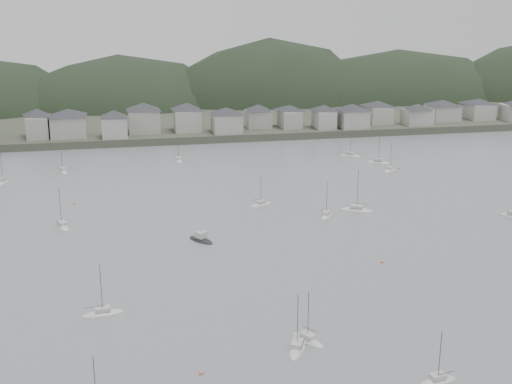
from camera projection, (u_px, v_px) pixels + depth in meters
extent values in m
plane|color=slate|center=(360.00, 359.00, 98.27)|extent=(900.00, 900.00, 0.00)
cube|color=#383D2D|center=(176.00, 100.00, 375.31)|extent=(900.00, 250.00, 3.00)
ellipsoid|color=black|center=(122.00, 128.00, 350.98)|extent=(132.08, 90.41, 79.74)
ellipsoid|color=black|center=(269.00, 127.00, 368.78)|extent=(133.88, 88.37, 101.41)
ellipsoid|color=black|center=(394.00, 120.00, 378.84)|extent=(165.81, 81.78, 82.55)
cube|color=gray|center=(39.00, 127.00, 254.10)|extent=(8.34, 12.91, 8.59)
pyramid|color=#27272C|center=(37.00, 112.00, 252.53)|extent=(15.78, 15.78, 3.01)
cube|color=gray|center=(69.00, 126.00, 255.93)|extent=(13.68, 13.35, 8.36)
pyramid|color=#27272C|center=(68.00, 112.00, 254.40)|extent=(20.07, 20.07, 2.93)
cube|color=#9C9A93|center=(115.00, 127.00, 254.61)|extent=(9.78, 10.20, 8.08)
pyramid|color=#27272C|center=(114.00, 114.00, 253.14)|extent=(14.83, 14.83, 2.83)
cube|color=gray|center=(144.00, 121.00, 266.00)|extent=(12.59, 13.33, 9.09)
pyramid|color=#27272C|center=(143.00, 106.00, 264.34)|extent=(19.24, 19.24, 3.18)
cube|color=#9C9A93|center=(187.00, 121.00, 268.22)|extent=(10.74, 12.17, 8.87)
pyramid|color=#27272C|center=(187.00, 106.00, 266.60)|extent=(17.01, 17.01, 3.10)
cube|color=gray|center=(227.00, 123.00, 265.41)|extent=(11.63, 12.09, 7.69)
pyramid|color=#27272C|center=(227.00, 111.00, 264.01)|extent=(17.61, 17.61, 2.69)
cube|color=gray|center=(258.00, 119.00, 276.74)|extent=(10.37, 9.35, 7.44)
pyramid|color=#27272C|center=(258.00, 107.00, 275.38)|extent=(14.65, 14.65, 2.60)
cube|color=gray|center=(290.00, 119.00, 277.25)|extent=(8.24, 12.20, 7.22)
pyramid|color=#27272C|center=(290.00, 108.00, 275.93)|extent=(15.17, 15.17, 2.53)
cube|color=#9C9A93|center=(324.00, 120.00, 275.13)|extent=(8.06, 10.91, 7.46)
pyramid|color=#27272C|center=(324.00, 108.00, 273.76)|extent=(14.08, 14.08, 2.61)
cube|color=gray|center=(352.00, 119.00, 276.22)|extent=(11.73, 11.78, 7.66)
pyramid|color=#27272C|center=(353.00, 107.00, 274.82)|extent=(17.46, 17.46, 2.68)
cube|color=#9C9A93|center=(378.00, 115.00, 288.77)|extent=(10.19, 13.02, 7.33)
pyramid|color=#27272C|center=(378.00, 104.00, 287.43)|extent=(17.23, 17.23, 2.57)
cube|color=#9C9A93|center=(417.00, 117.00, 283.57)|extent=(11.70, 9.81, 6.88)
pyramid|color=#27272C|center=(418.00, 107.00, 282.31)|extent=(15.97, 15.97, 2.41)
cube|color=#9C9A93|center=(442.00, 113.00, 295.33)|extent=(12.83, 12.48, 7.00)
pyramid|color=#27272C|center=(443.00, 102.00, 294.05)|extent=(18.79, 18.79, 2.45)
cube|color=#9C9A93|center=(478.00, 111.00, 299.57)|extent=(11.07, 13.50, 6.97)
pyramid|color=#27272C|center=(479.00, 101.00, 298.30)|extent=(18.25, 18.25, 2.44)
ellipsoid|color=beige|center=(308.00, 341.00, 103.60)|extent=(5.25, 6.99, 1.36)
cube|color=#B5B5B1|center=(308.00, 335.00, 103.33)|extent=(2.48, 2.81, 0.70)
cylinder|color=#3F3F42|center=(308.00, 316.00, 102.41)|extent=(0.12, 0.12, 8.50)
cylinder|color=#3F3F42|center=(309.00, 329.00, 104.31)|extent=(1.60, 2.71, 0.10)
ellipsoid|color=beige|center=(3.00, 182.00, 199.75)|extent=(3.92, 8.18, 1.57)
cube|color=#B5B5B1|center=(3.00, 179.00, 199.45)|extent=(2.20, 3.02, 0.70)
cylinder|color=#3F3F42|center=(2.00, 167.00, 198.38)|extent=(0.12, 0.12, 9.81)
cylinder|color=#3F3F42|center=(3.00, 178.00, 198.05)|extent=(0.75, 3.49, 0.10)
ellipsoid|color=beige|center=(103.00, 314.00, 112.64)|extent=(7.65, 3.14, 1.49)
cube|color=#B5B5B1|center=(103.00, 309.00, 112.35)|extent=(2.76, 1.90, 0.70)
cylinder|color=#3F3F42|center=(101.00, 289.00, 111.34)|extent=(0.12, 0.12, 9.31)
cylinder|color=#3F3F42|center=(95.00, 306.00, 112.06)|extent=(3.34, 0.44, 0.10)
ellipsoid|color=beige|center=(62.00, 227.00, 158.25)|extent=(5.32, 8.35, 1.59)
cube|color=#B5B5B1|center=(62.00, 223.00, 157.95)|extent=(2.66, 3.24, 0.70)
cylinder|color=#3F3F42|center=(60.00, 207.00, 156.86)|extent=(0.12, 0.12, 9.97)
cylinder|color=#3F3F42|center=(59.00, 223.00, 156.44)|extent=(1.42, 3.37, 0.10)
ellipsoid|color=beige|center=(438.00, 382.00, 92.05)|extent=(6.58, 3.07, 1.27)
cube|color=#B5B5B1|center=(438.00, 376.00, 91.80)|extent=(2.42, 1.75, 0.70)
cylinder|color=#3F3F42|center=(440.00, 357.00, 90.94)|extent=(0.12, 0.12, 7.91)
cylinder|color=#3F3F42|center=(446.00, 373.00, 91.70)|extent=(2.82, 0.58, 0.10)
ellipsoid|color=beige|center=(261.00, 205.00, 176.29)|extent=(7.26, 4.93, 1.39)
cube|color=#B5B5B1|center=(261.00, 202.00, 176.02)|extent=(2.86, 2.41, 0.70)
cylinder|color=#3F3F42|center=(261.00, 189.00, 175.07)|extent=(0.12, 0.12, 8.71)
cylinder|color=#3F3F42|center=(256.00, 199.00, 176.13)|extent=(2.89, 1.40, 0.10)
ellipsoid|color=beige|center=(326.00, 216.00, 166.56)|extent=(5.90, 7.39, 1.46)
cube|color=#B5B5B1|center=(326.00, 213.00, 166.28)|extent=(2.73, 3.01, 0.70)
cylinder|color=#3F3F42|center=(327.00, 199.00, 165.28)|extent=(0.12, 0.12, 9.10)
cylinder|color=#3F3F42|center=(322.00, 210.00, 167.02)|extent=(1.86, 2.81, 0.10)
ellipsoid|color=beige|center=(390.00, 171.00, 214.62)|extent=(7.19, 6.74, 1.50)
cube|color=#B5B5B1|center=(390.00, 168.00, 214.33)|extent=(3.05, 2.97, 0.70)
cylinder|color=#3F3F42|center=(391.00, 157.00, 213.31)|extent=(0.12, 0.12, 9.35)
cylinder|color=#3F3F42|center=(386.00, 166.00, 214.81)|extent=(2.59, 2.30, 0.10)
ellipsoid|color=beige|center=(357.00, 211.00, 171.20)|extent=(9.16, 6.79, 1.78)
cube|color=#B5B5B1|center=(357.00, 207.00, 170.88)|extent=(3.67, 3.22, 0.70)
cylinder|color=#3F3F42|center=(358.00, 190.00, 169.65)|extent=(0.12, 0.12, 11.12)
cylinder|color=#3F3F42|center=(361.00, 204.00, 171.74)|extent=(3.55, 2.02, 0.10)
ellipsoid|color=beige|center=(378.00, 163.00, 225.19)|extent=(8.74, 7.55, 1.76)
cube|color=#B5B5B1|center=(378.00, 160.00, 224.87)|extent=(3.63, 3.40, 0.70)
cylinder|color=#3F3F42|center=(379.00, 147.00, 223.65)|extent=(0.12, 0.12, 11.02)
cylinder|color=#3F3F42|center=(376.00, 159.00, 223.56)|extent=(3.23, 2.46, 0.10)
ellipsoid|color=beige|center=(179.00, 161.00, 228.44)|extent=(2.81, 8.21, 1.63)
cube|color=#B5B5B1|center=(178.00, 158.00, 228.14)|extent=(1.86, 2.89, 0.70)
cylinder|color=#3F3F42|center=(178.00, 147.00, 227.02)|extent=(0.12, 0.12, 10.18)
cylinder|color=#3F3F42|center=(178.00, 156.00, 229.37)|extent=(0.19, 3.67, 0.10)
ellipsoid|color=beige|center=(63.00, 172.00, 212.92)|extent=(5.12, 8.37, 1.59)
cube|color=#B5B5B1|center=(62.00, 169.00, 212.63)|extent=(2.60, 3.22, 0.70)
cylinder|color=#3F3F42|center=(61.00, 157.00, 211.53)|extent=(0.12, 0.12, 9.97)
cylinder|color=#3F3F42|center=(61.00, 168.00, 211.11)|extent=(1.32, 3.41, 0.10)
ellipsoid|color=beige|center=(350.00, 156.00, 235.96)|extent=(7.96, 6.65, 1.59)
cube|color=#B5B5B1|center=(350.00, 153.00, 235.66)|extent=(3.28, 3.03, 0.70)
cylinder|color=#3F3F42|center=(351.00, 143.00, 234.57)|extent=(0.12, 0.12, 9.93)
cylinder|color=#3F3F42|center=(348.00, 152.00, 234.50)|extent=(2.98, 2.14, 0.10)
ellipsoid|color=beige|center=(297.00, 349.00, 101.00)|extent=(5.39, 7.70, 1.48)
cube|color=#B5B5B1|center=(297.00, 343.00, 100.72)|extent=(2.60, 3.05, 0.70)
cylinder|color=#3F3F42|center=(298.00, 322.00, 99.70)|extent=(0.12, 0.12, 9.26)
cylinder|color=#3F3F42|center=(303.00, 344.00, 99.56)|extent=(1.56, 3.04, 0.10)
ellipsoid|color=black|center=(201.00, 241.00, 148.97)|extent=(6.43, 7.57, 1.63)
cube|color=#B5B5B1|center=(201.00, 235.00, 148.57)|extent=(2.97, 3.00, 1.40)
cylinder|color=#3F3F42|center=(201.00, 231.00, 148.33)|extent=(0.10, 0.10, 1.20)
sphere|color=#D07345|center=(201.00, 373.00, 94.16)|extent=(0.70, 0.70, 0.70)
sphere|color=#D07345|center=(382.00, 262.00, 135.96)|extent=(0.70, 0.70, 0.70)
sphere|color=#D07345|center=(399.00, 168.00, 217.09)|extent=(0.70, 0.70, 0.70)
sphere|color=#D07345|center=(74.00, 203.00, 177.69)|extent=(0.70, 0.70, 0.70)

